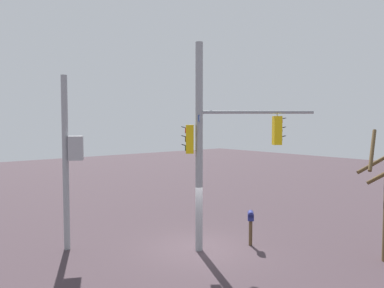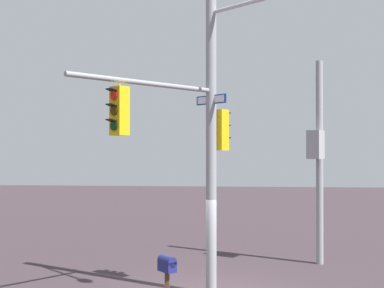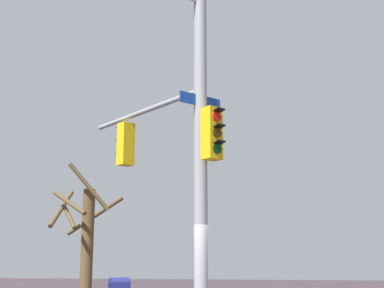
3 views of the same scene
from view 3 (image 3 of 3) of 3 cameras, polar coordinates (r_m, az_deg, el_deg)
The scene contains 2 objects.
main_signal_pole_assembly at distance 11.66m, azimuth -1.08°, elevation 1.05°, with size 3.93×5.36×8.05m.
bare_tree_behind_pole at distance 17.36m, azimuth -11.35°, elevation -10.26°, with size 1.94×2.18×4.75m.
Camera 3 is at (-1.89, 10.94, 1.80)m, focal length 50.07 mm.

